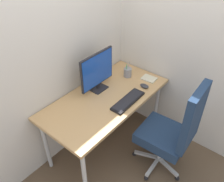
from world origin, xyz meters
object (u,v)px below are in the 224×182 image
at_px(keyboard, 128,101).
at_px(pen_holder, 128,72).
at_px(office_chair, 173,131).
at_px(notebook, 149,79).
at_px(mouse, 144,86).
at_px(monitor, 97,71).

relative_size(keyboard, pen_holder, 2.30).
relative_size(office_chair, notebook, 6.99).
bearing_deg(pen_holder, mouse, -102.19).
relative_size(pen_holder, notebook, 1.17).
relative_size(monitor, pen_holder, 2.44).
relative_size(keyboard, mouse, 4.07).
relative_size(monitor, mouse, 4.31).
xyz_separation_m(office_chair, pen_holder, (0.29, 0.79, 0.24)).
height_order(mouse, pen_holder, pen_holder).
bearing_deg(keyboard, monitor, 93.25).
bearing_deg(keyboard, mouse, 2.17).
height_order(office_chair, notebook, office_chair).
bearing_deg(mouse, notebook, 17.34).
height_order(pen_holder, notebook, pen_holder).
xyz_separation_m(monitor, keyboard, (0.02, -0.40, -0.22)).
relative_size(office_chair, monitor, 2.45).
distance_m(keyboard, pen_holder, 0.49).
height_order(monitor, pen_holder, monitor).
bearing_deg(pen_holder, office_chair, -110.06).
distance_m(keyboard, notebook, 0.50).
bearing_deg(monitor, keyboard, -86.75).
relative_size(office_chair, pen_holder, 5.97).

